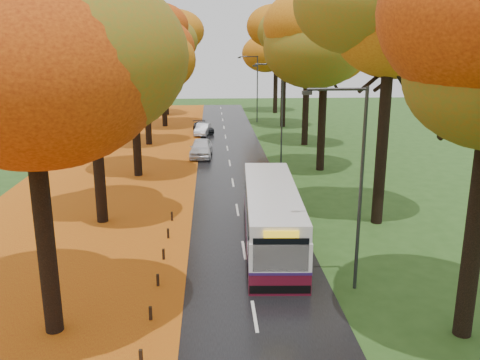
{
  "coord_description": "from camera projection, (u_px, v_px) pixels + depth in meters",
  "views": [
    {
      "loc": [
        -1.45,
        -10.24,
        9.52
      ],
      "look_at": [
        0.0,
        15.24,
        2.6
      ],
      "focal_mm": 38.0,
      "sensor_mm": 36.0,
      "label": 1
    }
  ],
  "objects": [
    {
      "name": "bus",
      "position": [
        271.0,
        215.0,
        24.39
      ],
      "size": [
        2.97,
        10.79,
        2.81
      ],
      "rotation": [
        0.0,
        0.0,
        -0.05
      ],
      "color": "#540D1D",
      "rests_on": "road"
    },
    {
      "name": "trees_right",
      "position": [
        331.0,
        40.0,
        36.24
      ],
      "size": [
        9.3,
        74.2,
        13.96
      ],
      "color": "black",
      "rests_on": "ground"
    },
    {
      "name": "trees_left",
      "position": [
        129.0,
        42.0,
        35.63
      ],
      "size": [
        9.2,
        74.0,
        13.88
      ],
      "color": "black",
      "rests_on": "ground"
    },
    {
      "name": "streetlamp_near",
      "position": [
        355.0,
        175.0,
        19.13
      ],
      "size": [
        2.45,
        0.18,
        8.0
      ],
      "color": "#333538",
      "rests_on": "ground"
    },
    {
      "name": "bollard_row",
      "position": [
        146.0,
        334.0,
        16.7
      ],
      "size": [
        0.11,
        23.51,
        0.52
      ],
      "color": "black",
      "rests_on": "ground"
    },
    {
      "name": "car_white",
      "position": [
        201.0,
        148.0,
        43.39
      ],
      "size": [
        2.05,
        4.62,
        1.54
      ],
      "primitive_type": "imported",
      "rotation": [
        0.0,
        0.0,
        -0.05
      ],
      "color": "silver",
      "rests_on": "road"
    },
    {
      "name": "leaf_drift",
      "position": [
        190.0,
        179.0,
        36.35
      ],
      "size": [
        0.9,
        90.0,
        0.01
      ],
      "primitive_type": "cube",
      "color": "orange",
      "rests_on": "road"
    },
    {
      "name": "streetlamp_mid",
      "position": [
        279.0,
        105.0,
        40.33
      ],
      "size": [
        2.45,
        0.18,
        8.0
      ],
      "color": "#333538",
      "rests_on": "ground"
    },
    {
      "name": "leaf_verge",
      "position": [
        106.0,
        181.0,
        36.04
      ],
      "size": [
        12.0,
        90.0,
        0.02
      ],
      "primitive_type": "cube",
      "color": "#992A0D",
      "rests_on": "ground"
    },
    {
      "name": "car_silver",
      "position": [
        203.0,
        129.0,
        53.72
      ],
      "size": [
        1.95,
        3.89,
        1.22
      ],
      "primitive_type": "imported",
      "rotation": [
        0.0,
        0.0,
        -0.18
      ],
      "color": "#A8AAB0",
      "rests_on": "road"
    },
    {
      "name": "car_dark",
      "position": [
        203.0,
        127.0,
        55.12
      ],
      "size": [
        2.62,
        4.23,
        1.15
      ],
      "primitive_type": "imported",
      "rotation": [
        0.0,
        0.0,
        0.28
      ],
      "color": "black",
      "rests_on": "road"
    },
    {
      "name": "streetlamp_far",
      "position": [
        255.0,
        84.0,
        61.53
      ],
      "size": [
        2.45,
        0.18,
        8.0
      ],
      "color": "#333538",
      "rests_on": "ground"
    },
    {
      "name": "centre_line",
      "position": [
        232.0,
        179.0,
        36.52
      ],
      "size": [
        0.12,
        90.0,
        0.01
      ],
      "primitive_type": "cube",
      "color": "silver",
      "rests_on": "road"
    },
    {
      "name": "road",
      "position": [
        232.0,
        179.0,
        36.53
      ],
      "size": [
        6.5,
        90.0,
        0.04
      ],
      "primitive_type": "cube",
      "color": "black",
      "rests_on": "ground"
    }
  ]
}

